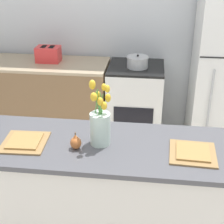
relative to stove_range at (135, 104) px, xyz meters
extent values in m
cube|color=silver|center=(-0.10, 0.40, 0.90)|extent=(5.20, 0.08, 2.70)
cube|color=silver|center=(-0.10, -1.60, -0.03)|extent=(1.76, 0.62, 0.86)
cube|color=#4C4C51|center=(-0.10, -1.60, 0.42)|extent=(1.80, 0.66, 0.03)
cube|color=brown|center=(-1.16, 0.00, -0.01)|extent=(1.68, 0.60, 0.88)
cube|color=tan|center=(-1.16, 0.00, 0.44)|extent=(1.68, 0.60, 0.03)
cube|color=silver|center=(0.00, 0.00, -0.01)|extent=(0.60, 0.60, 0.88)
cube|color=black|center=(0.00, 0.00, 0.44)|extent=(0.60, 0.60, 0.02)
cube|color=black|center=(0.00, -0.30, -0.05)|extent=(0.42, 0.01, 0.29)
cylinder|color=#B2B5B7|center=(0.76, -0.34, 0.17)|extent=(0.02, 0.02, 0.79)
cylinder|color=silver|center=(-0.15, -1.59, 0.55)|extent=(0.14, 0.14, 0.22)
cylinder|color=#569E4C|center=(-0.14, -1.59, 0.66)|extent=(0.08, 0.01, 0.32)
ellipsoid|color=yellow|center=(-0.10, -1.59, 0.84)|extent=(0.03, 0.03, 0.05)
cylinder|color=#569E4C|center=(-0.13, -1.58, 0.62)|extent=(0.07, 0.04, 0.25)
ellipsoid|color=yellow|center=(-0.10, -1.56, 0.76)|extent=(0.04, 0.04, 0.06)
cylinder|color=#569E4C|center=(-0.14, -1.56, 0.65)|extent=(0.02, 0.06, 0.31)
ellipsoid|color=yellow|center=(-0.13, -1.53, 0.82)|extent=(0.03, 0.03, 0.05)
cylinder|color=#569E4C|center=(-0.16, -1.56, 0.62)|extent=(0.03, 0.08, 0.25)
ellipsoid|color=yellow|center=(-0.17, -1.53, 0.77)|extent=(0.03, 0.03, 0.05)
cylinder|color=#569E4C|center=(-0.18, -1.57, 0.66)|extent=(0.04, 0.03, 0.34)
ellipsoid|color=yellow|center=(-0.20, -1.57, 0.85)|extent=(0.04, 0.04, 0.06)
cylinder|color=#569E4C|center=(-0.16, -1.60, 0.63)|extent=(0.05, 0.03, 0.27)
ellipsoid|color=yellow|center=(-0.18, -1.61, 0.79)|extent=(0.04, 0.04, 0.06)
cylinder|color=#569E4C|center=(-0.16, -1.60, 0.64)|extent=(0.05, 0.10, 0.29)
ellipsoid|color=yellow|center=(-0.18, -1.65, 0.81)|extent=(0.04, 0.04, 0.06)
cylinder|color=#569E4C|center=(-0.14, -1.61, 0.62)|extent=(0.02, 0.05, 0.26)
ellipsoid|color=yellow|center=(-0.14, -1.64, 0.77)|extent=(0.04, 0.04, 0.06)
cylinder|color=#569E4C|center=(-0.14, -1.60, 0.61)|extent=(0.06, 0.07, 0.22)
ellipsoid|color=yellow|center=(-0.12, -1.63, 0.74)|extent=(0.04, 0.04, 0.06)
ellipsoid|color=#C66B33|center=(-0.30, -1.67, 0.48)|extent=(0.07, 0.07, 0.08)
cone|color=#C66B33|center=(-0.30, -1.67, 0.53)|extent=(0.04, 0.04, 0.03)
cylinder|color=brown|center=(-0.30, -1.67, 0.55)|extent=(0.01, 0.01, 0.02)
cube|color=olive|center=(-0.66, -1.65, 0.44)|extent=(0.31, 0.31, 0.01)
cube|color=#A37A42|center=(-0.66, -1.65, 0.46)|extent=(0.22, 0.22, 0.01)
cube|color=olive|center=(0.46, -1.65, 0.44)|extent=(0.31, 0.31, 0.01)
cube|color=#A37A42|center=(0.46, -1.65, 0.46)|extent=(0.22, 0.22, 0.01)
cube|color=red|center=(-0.98, 0.04, 0.54)|extent=(0.26, 0.18, 0.17)
cube|color=black|center=(-1.03, 0.04, 0.62)|extent=(0.05, 0.11, 0.01)
cube|color=black|center=(-0.94, 0.04, 0.62)|extent=(0.05, 0.11, 0.01)
cube|color=black|center=(-1.12, 0.04, 0.56)|extent=(0.02, 0.02, 0.02)
cylinder|color=#B2B5B7|center=(0.01, -0.04, 0.51)|extent=(0.22, 0.22, 0.11)
cylinder|color=#B2B5B7|center=(0.01, -0.04, 0.57)|extent=(0.23, 0.23, 0.01)
sphere|color=black|center=(0.01, -0.04, 0.59)|extent=(0.02, 0.02, 0.02)
camera|label=1|loc=(0.17, -3.55, 1.65)|focal=55.00mm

